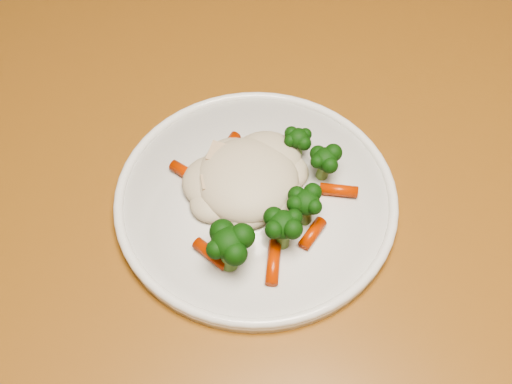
% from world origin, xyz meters
% --- Properties ---
extents(dining_table, '(1.42, 1.11, 0.75)m').
position_xyz_m(dining_table, '(-0.08, 0.05, 0.66)').
color(dining_table, '#975D23').
rests_on(dining_table, ground).
extents(plate, '(0.29, 0.29, 0.01)m').
position_xyz_m(plate, '(0.01, 0.02, 0.76)').
color(plate, white).
rests_on(plate, dining_table).
extents(meal, '(0.18, 0.18, 0.05)m').
position_xyz_m(meal, '(0.01, 0.01, 0.78)').
color(meal, beige).
rests_on(meal, plate).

